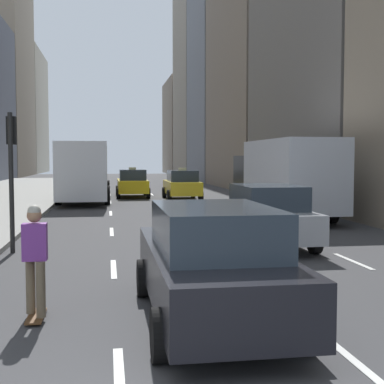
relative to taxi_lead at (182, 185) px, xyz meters
name	(u,v)px	position (x,y,z in m)	size (l,w,h in m)	color
lane_markings	(166,206)	(-1.40, -4.36, -0.87)	(5.72, 56.00, 0.01)	white
building_row_right	(260,0)	(8.00, 11.64, 14.32)	(6.00, 89.31, 34.71)	gray
taxi_lead	(182,185)	(0.00, 0.00, 0.00)	(2.02, 4.40, 1.87)	yellow
taxi_second	(132,183)	(-2.80, 2.40, 0.00)	(2.02, 4.40, 1.87)	yellow
sedan_black_near	(211,263)	(-2.80, -23.41, 0.01)	(2.02, 4.96, 1.75)	black
sedan_silver_behind	(265,215)	(0.00, -16.87, -0.01)	(2.02, 4.69, 1.71)	#9EA0A5
city_bus	(85,169)	(-5.61, 0.47, 0.91)	(2.80, 11.61, 3.25)	silver
box_truck	(284,176)	(2.80, -10.12, 0.83)	(2.58, 8.40, 3.15)	#262628
skateboarder	(35,256)	(-5.40, -22.89, 0.08)	(0.36, 0.80, 1.75)	brown
traffic_light_pole	(11,159)	(-6.75, -16.81, 1.53)	(0.24, 0.42, 3.60)	black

